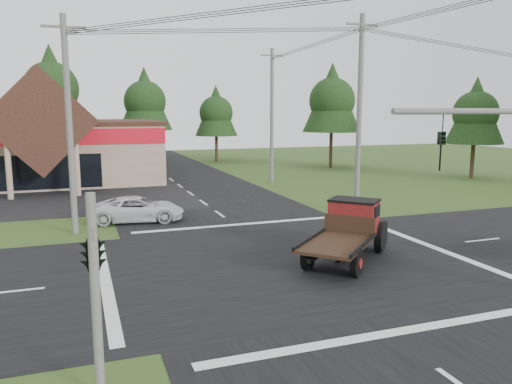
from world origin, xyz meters
name	(u,v)px	position (x,y,z in m)	size (l,w,h in m)	color
ground	(287,262)	(0.00, 0.00, 0.00)	(120.00, 120.00, 0.00)	#374E1B
road_ns	(287,262)	(0.00, 0.00, 0.01)	(12.00, 120.00, 0.02)	black
road_ew	(287,262)	(0.00, 0.00, 0.01)	(120.00, 12.00, 0.02)	black
traffic_signal_corner	(92,234)	(-7.50, -7.32, 3.52)	(0.53, 2.48, 4.40)	#595651
utility_pole_nw	(69,124)	(-8.00, 8.00, 5.39)	(2.00, 0.30, 10.50)	#595651
utility_pole_ne	(359,113)	(8.00, 8.00, 5.89)	(2.00, 0.30, 11.50)	#595651
utility_pole_n	(272,115)	(8.00, 22.00, 5.74)	(2.00, 0.30, 11.20)	#595651
tree_row_c	(51,86)	(-10.00, 41.00, 8.72)	(7.28, 7.28, 13.13)	#332316
tree_row_d	(145,99)	(0.00, 42.00, 7.38)	(6.16, 6.16, 11.11)	#332316
tree_row_e	(216,111)	(8.00, 40.00, 6.03)	(5.04, 5.04, 9.09)	#332316
tree_side_ne	(332,98)	(18.00, 30.00, 7.38)	(6.16, 6.16, 11.11)	#332316
tree_side_e_near	(476,111)	(26.00, 18.00, 6.03)	(5.04, 5.04, 9.09)	#332316
antique_flatbed_truck	(346,232)	(2.26, -0.70, 1.21)	(2.21, 5.79, 2.42)	maroon
white_pickup	(138,209)	(-4.73, 9.72, 0.69)	(2.29, 4.98, 1.38)	silver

